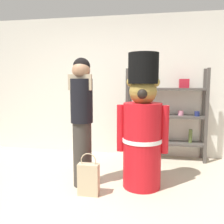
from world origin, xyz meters
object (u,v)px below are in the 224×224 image
object	(u,v)px
merchandise_shelf	(166,114)
teddy_bear_guard	(142,128)
shopping_bag	(89,179)
person_shopper	(82,117)

from	to	relation	value
merchandise_shelf	teddy_bear_guard	bearing A→B (deg)	-105.37
merchandise_shelf	shopping_bag	bearing A→B (deg)	-120.96
shopping_bag	merchandise_shelf	bearing A→B (deg)	59.04
merchandise_shelf	person_shopper	bearing A→B (deg)	-129.73
person_shopper	shopping_bag	bearing A→B (deg)	-59.41
merchandise_shelf	teddy_bear_guard	xyz separation A→B (m)	(-0.35, -1.26, -0.02)
merchandise_shelf	person_shopper	world-z (taller)	person_shopper
merchandise_shelf	person_shopper	xyz separation A→B (m)	(-1.13, -1.36, 0.12)
teddy_bear_guard	shopping_bag	size ratio (longest dim) A/B	3.30
teddy_bear_guard	person_shopper	bearing A→B (deg)	-172.69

